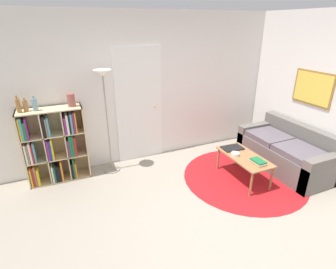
{
  "coord_description": "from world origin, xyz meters",
  "views": [
    {
      "loc": [
        -1.59,
        -2.03,
        2.39
      ],
      "look_at": [
        -0.15,
        1.27,
        0.85
      ],
      "focal_mm": 28.0,
      "sensor_mm": 36.0,
      "label": 1
    }
  ],
  "objects_px": {
    "floor_lamp": "(104,92)",
    "bottle_right": "(35,105)",
    "couch": "(287,152)",
    "bottle_left": "(18,106)",
    "bookshelf": "(54,146)",
    "coffee_table": "(244,159)",
    "laptop": "(232,148)",
    "bottle_middle": "(25,106)",
    "vase_on_shelf": "(71,100)",
    "bowl": "(235,154)"
  },
  "relations": [
    {
      "from": "bowl",
      "to": "vase_on_shelf",
      "type": "xyz_separation_m",
      "value": [
        -2.29,
        1.15,
        0.86
      ]
    },
    {
      "from": "bookshelf",
      "to": "bottle_left",
      "type": "xyz_separation_m",
      "value": [
        -0.35,
        -0.02,
        0.71
      ]
    },
    {
      "from": "bookshelf",
      "to": "bottle_middle",
      "type": "relative_size",
      "value": 6.01
    },
    {
      "from": "bottle_right",
      "to": "floor_lamp",
      "type": "bearing_deg",
      "value": -3.41
    },
    {
      "from": "bottle_right",
      "to": "vase_on_shelf",
      "type": "height_order",
      "value": "bottle_right"
    },
    {
      "from": "laptop",
      "to": "bottle_middle",
      "type": "height_order",
      "value": "bottle_middle"
    },
    {
      "from": "vase_on_shelf",
      "to": "bottle_left",
      "type": "bearing_deg",
      "value": -178.27
    },
    {
      "from": "floor_lamp",
      "to": "coffee_table",
      "type": "relative_size",
      "value": 1.85
    },
    {
      "from": "bowl",
      "to": "couch",
      "type": "bearing_deg",
      "value": -2.81
    },
    {
      "from": "bookshelf",
      "to": "coffee_table",
      "type": "distance_m",
      "value": 3.05
    },
    {
      "from": "coffee_table",
      "to": "vase_on_shelf",
      "type": "xyz_separation_m",
      "value": [
        -2.42,
        1.23,
        0.93
      ]
    },
    {
      "from": "floor_lamp",
      "to": "laptop",
      "type": "height_order",
      "value": "floor_lamp"
    },
    {
      "from": "bottle_left",
      "to": "vase_on_shelf",
      "type": "bearing_deg",
      "value": 1.73
    },
    {
      "from": "bowl",
      "to": "bottle_middle",
      "type": "height_order",
      "value": "bottle_middle"
    },
    {
      "from": "coffee_table",
      "to": "bottle_middle",
      "type": "relative_size",
      "value": 4.7
    },
    {
      "from": "bookshelf",
      "to": "bowl",
      "type": "distance_m",
      "value": 2.9
    },
    {
      "from": "floor_lamp",
      "to": "laptop",
      "type": "relative_size",
      "value": 4.85
    },
    {
      "from": "bottle_right",
      "to": "couch",
      "type": "bearing_deg",
      "value": -16.92
    },
    {
      "from": "floor_lamp",
      "to": "bottle_right",
      "type": "bearing_deg",
      "value": 176.59
    },
    {
      "from": "floor_lamp",
      "to": "bottle_middle",
      "type": "relative_size",
      "value": 8.69
    },
    {
      "from": "couch",
      "to": "bottle_left",
      "type": "height_order",
      "value": "bottle_left"
    },
    {
      "from": "couch",
      "to": "bottle_middle",
      "type": "bearing_deg",
      "value": 163.36
    },
    {
      "from": "coffee_table",
      "to": "laptop",
      "type": "relative_size",
      "value": 2.62
    },
    {
      "from": "laptop",
      "to": "bottle_left",
      "type": "height_order",
      "value": "bottle_left"
    },
    {
      "from": "laptop",
      "to": "coffee_table",
      "type": "bearing_deg",
      "value": -87.39
    },
    {
      "from": "bottle_left",
      "to": "bottle_middle",
      "type": "bearing_deg",
      "value": 13.06
    },
    {
      "from": "bookshelf",
      "to": "vase_on_shelf",
      "type": "height_order",
      "value": "vase_on_shelf"
    },
    {
      "from": "bowl",
      "to": "bottle_left",
      "type": "height_order",
      "value": "bottle_left"
    },
    {
      "from": "coffee_table",
      "to": "vase_on_shelf",
      "type": "height_order",
      "value": "vase_on_shelf"
    },
    {
      "from": "laptop",
      "to": "vase_on_shelf",
      "type": "bearing_deg",
      "value": 159.0
    },
    {
      "from": "vase_on_shelf",
      "to": "bookshelf",
      "type": "bearing_deg",
      "value": -179.84
    },
    {
      "from": "floor_lamp",
      "to": "coffee_table",
      "type": "bearing_deg",
      "value": -30.85
    },
    {
      "from": "bowl",
      "to": "floor_lamp",
      "type": "bearing_deg",
      "value": 149.16
    },
    {
      "from": "laptop",
      "to": "bottle_middle",
      "type": "distance_m",
      "value": 3.28
    },
    {
      "from": "bookshelf",
      "to": "coffee_table",
      "type": "bearing_deg",
      "value": -23.77
    },
    {
      "from": "bottle_middle",
      "to": "bottle_right",
      "type": "distance_m",
      "value": 0.13
    },
    {
      "from": "bottle_right",
      "to": "coffee_table",
      "type": "bearing_deg",
      "value": -22.45
    },
    {
      "from": "laptop",
      "to": "bottle_left",
      "type": "distance_m",
      "value": 3.36
    },
    {
      "from": "bottle_right",
      "to": "bowl",
      "type": "bearing_deg",
      "value": -22.03
    },
    {
      "from": "coffee_table",
      "to": "laptop",
      "type": "distance_m",
      "value": 0.31
    },
    {
      "from": "couch",
      "to": "bowl",
      "type": "relative_size",
      "value": 12.46
    },
    {
      "from": "bookshelf",
      "to": "bowl",
      "type": "height_order",
      "value": "bookshelf"
    },
    {
      "from": "bookshelf",
      "to": "couch",
      "type": "distance_m",
      "value": 3.96
    },
    {
      "from": "floor_lamp",
      "to": "bottle_right",
      "type": "distance_m",
      "value": 1.01
    },
    {
      "from": "bowl",
      "to": "bookshelf",
      "type": "bearing_deg",
      "value": 156.6
    },
    {
      "from": "floor_lamp",
      "to": "laptop",
      "type": "xyz_separation_m",
      "value": [
        1.91,
        -0.85,
        -0.97
      ]
    },
    {
      "from": "couch",
      "to": "vase_on_shelf",
      "type": "distance_m",
      "value": 3.74
    },
    {
      "from": "couch",
      "to": "vase_on_shelf",
      "type": "xyz_separation_m",
      "value": [
        -3.39,
        1.2,
        1.03
      ]
    },
    {
      "from": "bookshelf",
      "to": "bottle_right",
      "type": "distance_m",
      "value": 0.72
    },
    {
      "from": "laptop",
      "to": "bottle_right",
      "type": "height_order",
      "value": "bottle_right"
    }
  ]
}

